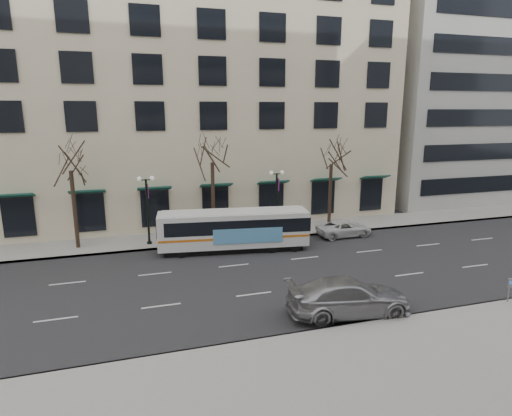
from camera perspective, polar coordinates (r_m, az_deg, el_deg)
name	(u,v)px	position (r m, az deg, el deg)	size (l,w,h in m)	color
ground	(243,279)	(25.99, -1.75, -9.40)	(160.00, 160.00, 0.00)	black
sidewalk_far	(273,231)	(35.49, 2.26, -3.06)	(80.00, 4.00, 0.15)	gray
building_hotel	(167,87)	(44.45, -11.81, 15.47)	(40.00, 20.00, 24.00)	beige
building_office	(458,43)	(58.91, 25.31, 19.27)	(25.00, 20.00, 35.00)	#999993
tree_far_left	(69,157)	(32.40, -23.62, 6.26)	(3.60, 3.60, 8.34)	black
tree_far_mid	(212,150)	(32.74, -5.89, 7.70)	(3.60, 3.60, 8.55)	black
tree_far_right	(332,153)	(36.04, 10.06, 7.29)	(3.60, 3.60, 8.06)	black
lamp_post_left	(148,207)	(32.20, -14.26, 0.13)	(1.22, 0.45, 5.21)	black
lamp_post_right	(277,199)	(34.07, 2.76, 1.22)	(1.22, 0.45, 5.21)	black
city_bus	(235,229)	(30.59, -2.86, -2.79)	(10.86, 3.72, 2.89)	silver
silver_car	(349,297)	(21.99, 12.27, -11.52)	(2.50, 6.15, 1.78)	#9D9FA5
white_pickup	(344,229)	(34.87, 11.68, -2.70)	(2.04, 4.43, 1.23)	silver
pay_station	(510,285)	(25.95, 30.72, -8.83)	(0.32, 0.27, 1.26)	slate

